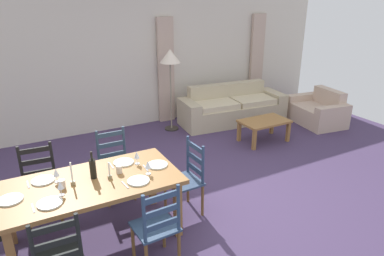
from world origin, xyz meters
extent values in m
cube|color=#433355|center=(0.00, 0.00, -0.01)|extent=(9.60, 9.60, 0.02)
cube|color=beige|center=(0.00, 3.30, 1.35)|extent=(9.60, 0.16, 2.70)
cube|color=#C0A592|center=(0.85, 3.16, 1.10)|extent=(0.35, 0.08, 2.20)
cube|color=#C0A592|center=(3.25, 3.16, 1.10)|extent=(0.35, 0.08, 2.20)
cube|color=olive|center=(-1.55, -0.12, 0.72)|extent=(1.90, 0.96, 0.05)
cube|color=olive|center=(-0.70, -0.50, 0.35)|extent=(0.08, 0.08, 0.70)
cube|color=olive|center=(-2.40, 0.26, 0.35)|extent=(0.08, 0.08, 0.70)
cube|color=olive|center=(-0.70, 0.26, 0.35)|extent=(0.08, 0.08, 0.70)
cylinder|color=black|center=(-2.21, -0.96, 0.71)|extent=(0.04, 0.04, 0.50)
cylinder|color=black|center=(-1.85, -0.97, 0.71)|extent=(0.04, 0.04, 0.50)
cube|color=black|center=(-2.03, -0.96, 0.73)|extent=(0.38, 0.04, 0.06)
cube|color=black|center=(-2.03, -0.96, 0.88)|extent=(0.38, 0.04, 0.06)
cube|color=navy|center=(-1.10, -0.79, 0.45)|extent=(0.44, 0.42, 0.03)
cylinder|color=brown|center=(-1.28, -0.63, 0.22)|extent=(0.04, 0.04, 0.43)
cylinder|color=brown|center=(-0.93, -0.62, 0.22)|extent=(0.04, 0.04, 0.43)
cylinder|color=brown|center=(-0.91, -0.95, 0.22)|extent=(0.04, 0.04, 0.43)
cylinder|color=navy|center=(-1.27, -0.97, 0.71)|extent=(0.04, 0.04, 0.50)
cylinder|color=navy|center=(-0.91, -0.95, 0.71)|extent=(0.04, 0.04, 0.50)
cube|color=navy|center=(-1.09, -0.96, 0.58)|extent=(0.38, 0.04, 0.06)
cube|color=navy|center=(-1.09, -0.96, 0.73)|extent=(0.38, 0.04, 0.06)
cube|color=navy|center=(-1.09, -0.96, 0.88)|extent=(0.38, 0.04, 0.06)
cube|color=black|center=(-2.02, 0.55, 0.45)|extent=(0.45, 0.43, 0.03)
cylinder|color=brown|center=(-1.85, 0.37, 0.22)|extent=(0.04, 0.04, 0.43)
cylinder|color=brown|center=(-2.21, 0.39, 0.22)|extent=(0.04, 0.04, 0.43)
cylinder|color=brown|center=(-1.82, 0.71, 0.22)|extent=(0.04, 0.04, 0.43)
cylinder|color=brown|center=(-2.18, 0.73, 0.22)|extent=(0.04, 0.04, 0.43)
cylinder|color=black|center=(-1.82, 0.71, 0.71)|extent=(0.04, 0.04, 0.50)
cylinder|color=black|center=(-2.18, 0.73, 0.71)|extent=(0.04, 0.04, 0.50)
cube|color=black|center=(-2.00, 0.72, 0.58)|extent=(0.38, 0.05, 0.06)
cube|color=black|center=(-2.00, 0.72, 0.73)|extent=(0.38, 0.05, 0.06)
cube|color=black|center=(-2.00, 0.72, 0.88)|extent=(0.38, 0.05, 0.06)
cube|color=#314558|center=(-1.06, 0.61, 0.45)|extent=(0.42, 0.40, 0.03)
cylinder|color=brown|center=(-0.88, 0.44, 0.22)|extent=(0.04, 0.04, 0.43)
cylinder|color=brown|center=(-1.24, 0.45, 0.22)|extent=(0.04, 0.04, 0.43)
cylinder|color=brown|center=(-0.88, 0.78, 0.22)|extent=(0.04, 0.04, 0.43)
cylinder|color=brown|center=(-1.24, 0.79, 0.22)|extent=(0.04, 0.04, 0.43)
cylinder|color=#314558|center=(-0.88, 0.78, 0.71)|extent=(0.04, 0.04, 0.50)
cylinder|color=#314558|center=(-1.24, 0.79, 0.71)|extent=(0.04, 0.04, 0.50)
cube|color=#314558|center=(-1.06, 0.78, 0.58)|extent=(0.38, 0.03, 0.06)
cube|color=#314558|center=(-1.06, 0.78, 0.73)|extent=(0.38, 0.03, 0.06)
cube|color=#314558|center=(-1.06, 0.78, 0.88)|extent=(0.38, 0.03, 0.06)
cylinder|color=brown|center=(-2.46, 0.10, 0.22)|extent=(0.04, 0.04, 0.43)
cube|color=navy|center=(-0.43, -0.13, 0.45)|extent=(0.42, 0.44, 0.03)
cylinder|color=brown|center=(-0.59, -0.32, 0.22)|extent=(0.04, 0.04, 0.43)
cylinder|color=brown|center=(-0.61, 0.04, 0.22)|extent=(0.04, 0.04, 0.43)
cylinder|color=brown|center=(-0.25, -0.30, 0.22)|extent=(0.04, 0.04, 0.43)
cylinder|color=brown|center=(-0.27, 0.06, 0.22)|extent=(0.04, 0.04, 0.43)
cylinder|color=navy|center=(-0.25, -0.30, 0.71)|extent=(0.04, 0.04, 0.50)
cylinder|color=navy|center=(-0.27, 0.06, 0.71)|extent=(0.04, 0.04, 0.50)
cube|color=navy|center=(-0.26, -0.12, 0.58)|extent=(0.04, 0.38, 0.06)
cube|color=navy|center=(-0.26, -0.12, 0.73)|extent=(0.04, 0.38, 0.06)
cube|color=navy|center=(-0.26, -0.12, 0.88)|extent=(0.04, 0.38, 0.06)
cylinder|color=white|center=(-2.00, -0.37, 0.76)|extent=(0.24, 0.24, 0.02)
cube|color=silver|center=(-2.15, -0.37, 0.75)|extent=(0.02, 0.17, 0.01)
cylinder|color=white|center=(-1.10, -0.37, 0.76)|extent=(0.24, 0.24, 0.02)
cube|color=silver|center=(-1.25, -0.37, 0.75)|extent=(0.03, 0.17, 0.01)
cylinder|color=white|center=(-2.00, 0.13, 0.76)|extent=(0.24, 0.24, 0.02)
cube|color=silver|center=(-2.15, 0.13, 0.75)|extent=(0.02, 0.17, 0.01)
cylinder|color=white|center=(-1.10, 0.13, 0.76)|extent=(0.24, 0.24, 0.02)
cube|color=silver|center=(-1.25, 0.13, 0.75)|extent=(0.02, 0.17, 0.01)
cylinder|color=white|center=(-2.33, -0.12, 0.76)|extent=(0.24, 0.24, 0.02)
cylinder|color=white|center=(-0.77, -0.12, 0.76)|extent=(0.24, 0.24, 0.02)
cube|color=silver|center=(-0.92, -0.12, 0.75)|extent=(0.03, 0.17, 0.01)
cylinder|color=black|center=(-1.50, -0.06, 0.86)|extent=(0.07, 0.07, 0.22)
cylinder|color=black|center=(-1.50, -0.06, 1.01)|extent=(0.02, 0.02, 0.08)
cylinder|color=black|center=(-1.50, -0.06, 1.06)|extent=(0.03, 0.03, 0.02)
cylinder|color=white|center=(-1.87, -0.26, 0.75)|extent=(0.06, 0.06, 0.01)
cylinder|color=white|center=(-1.87, -0.26, 0.79)|extent=(0.01, 0.01, 0.07)
cone|color=white|center=(-1.87, -0.26, 0.87)|extent=(0.06, 0.06, 0.08)
cylinder|color=white|center=(-0.94, -0.26, 0.75)|extent=(0.06, 0.06, 0.01)
cylinder|color=white|center=(-0.94, -0.26, 0.79)|extent=(0.01, 0.01, 0.07)
cone|color=white|center=(-0.94, -0.26, 0.87)|extent=(0.06, 0.06, 0.08)
cylinder|color=white|center=(-1.86, 0.04, 0.75)|extent=(0.06, 0.06, 0.01)
cylinder|color=white|center=(-1.86, 0.04, 0.79)|extent=(0.01, 0.01, 0.07)
cone|color=white|center=(-1.86, 0.04, 0.87)|extent=(0.06, 0.06, 0.08)
cylinder|color=white|center=(-0.96, 0.04, 0.75)|extent=(0.06, 0.06, 0.01)
cylinder|color=white|center=(-0.96, 0.04, 0.79)|extent=(0.01, 0.01, 0.07)
cone|color=white|center=(-0.96, 0.04, 0.87)|extent=(0.06, 0.06, 0.08)
cylinder|color=beige|center=(-1.22, -0.08, 0.80)|extent=(0.07, 0.07, 0.09)
cylinder|color=beige|center=(-1.84, -0.11, 0.80)|extent=(0.07, 0.07, 0.09)
cylinder|color=#998C66|center=(-1.73, -0.10, 0.77)|extent=(0.05, 0.05, 0.04)
cylinder|color=white|center=(-1.73, -0.10, 0.90)|extent=(0.02, 0.02, 0.22)
cylinder|color=#998C66|center=(-1.35, -0.16, 0.77)|extent=(0.05, 0.05, 0.04)
cylinder|color=white|center=(-1.35, -0.16, 0.87)|extent=(0.02, 0.02, 0.16)
cube|color=#BEAF8D|center=(2.05, 2.37, 0.20)|extent=(1.87, 0.97, 0.40)
cube|color=#BEAF8D|center=(2.08, 2.66, 0.40)|extent=(1.81, 0.37, 0.80)
cube|color=#BEAF8D|center=(3.07, 2.27, 0.29)|extent=(0.32, 0.82, 0.58)
cube|color=#BEAF8D|center=(1.03, 2.46, 0.29)|extent=(0.32, 0.82, 0.58)
cube|color=beige|center=(2.49, 2.27, 0.46)|extent=(0.92, 0.72, 0.12)
cube|color=beige|center=(1.60, 2.36, 0.46)|extent=(0.92, 0.72, 0.12)
cube|color=olive|center=(1.96, 1.22, 0.40)|extent=(0.90, 0.56, 0.04)
cube|color=olive|center=(1.56, 0.99, 0.19)|extent=(0.06, 0.06, 0.38)
cube|color=olive|center=(2.36, 0.99, 0.19)|extent=(0.06, 0.06, 0.38)
cube|color=olive|center=(1.56, 1.45, 0.19)|extent=(0.06, 0.06, 0.38)
cube|color=olive|center=(2.36, 1.45, 0.19)|extent=(0.06, 0.06, 0.38)
cube|color=#CAAF99|center=(3.60, 1.47, 0.19)|extent=(0.90, 0.90, 0.38)
cube|color=#CAAF99|center=(3.90, 1.42, 0.36)|extent=(0.31, 0.82, 0.72)
cube|color=#CAAF99|center=(3.53, 0.98, 0.26)|extent=(0.82, 0.29, 0.52)
cube|color=#CAAF99|center=(3.67, 1.95, 0.26)|extent=(0.82, 0.29, 0.52)
cylinder|color=#332D28|center=(0.70, 2.62, 0.01)|extent=(0.28, 0.28, 0.03)
cylinder|color=gray|center=(0.70, 2.62, 0.71)|extent=(0.03, 0.03, 1.35)
cone|color=beige|center=(0.70, 2.62, 1.51)|extent=(0.40, 0.40, 0.26)
camera|label=1|loc=(-2.17, -3.56, 2.65)|focal=32.88mm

